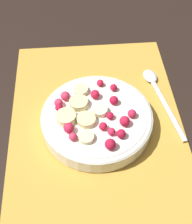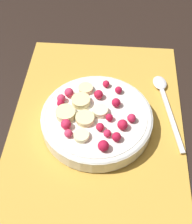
# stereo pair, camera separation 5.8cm
# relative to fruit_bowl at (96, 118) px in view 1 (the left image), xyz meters

# --- Properties ---
(ground_plane) EXTENTS (3.00, 3.00, 0.00)m
(ground_plane) POSITION_rel_fruit_bowl_xyz_m (-0.02, 0.00, -0.03)
(ground_plane) COLOR black
(placemat) EXTENTS (0.46, 0.34, 0.01)m
(placemat) POSITION_rel_fruit_bowl_xyz_m (-0.02, 0.00, -0.02)
(placemat) COLOR gold
(placemat) RESTS_ON ground_plane
(fruit_bowl) EXTENTS (0.21, 0.21, 0.05)m
(fruit_bowl) POSITION_rel_fruit_bowl_xyz_m (0.00, 0.00, 0.00)
(fruit_bowl) COLOR silver
(fruit_bowl) RESTS_ON placemat
(spoon) EXTENTS (0.20, 0.06, 0.01)m
(spoon) POSITION_rel_fruit_bowl_xyz_m (-0.08, 0.14, -0.02)
(spoon) COLOR silver
(spoon) RESTS_ON placemat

